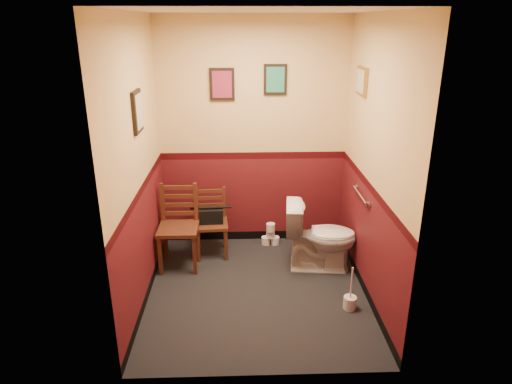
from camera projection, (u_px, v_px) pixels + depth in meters
The scene contains 17 objects.
floor at pixel (257, 291), 4.72m from camera, with size 2.20×2.40×0.00m, color black.
ceiling at pixel (257, 10), 3.77m from camera, with size 2.20×2.40×0.00m, color silver.
wall_back at pixel (253, 136), 5.36m from camera, with size 2.20×2.70×0.00m, color #521217.
wall_front at pixel (263, 219), 3.12m from camera, with size 2.20×2.70×0.00m, color #521217.
wall_left at pixel (138, 168), 4.21m from camera, with size 2.40×2.70×0.00m, color #521217.
wall_right at pixel (374, 165), 4.28m from camera, with size 2.40×2.70×0.00m, color #521217.
grab_bar at pixel (361, 195), 4.65m from camera, with size 0.05×0.56×0.06m.
framed_print_back_a at pixel (222, 84), 5.12m from camera, with size 0.28×0.04×0.36m.
framed_print_back_b at pixel (275, 80), 5.12m from camera, with size 0.26×0.04×0.34m.
framed_print_left at pixel (138, 112), 4.12m from camera, with size 0.04×0.30×0.38m.
framed_print_right at pixel (362, 81), 4.59m from camera, with size 0.04×0.34×0.28m.
toilet at pixel (320, 237), 5.03m from camera, with size 0.44×0.79×0.77m, color white.
toilet_brush at pixel (350, 302), 4.41m from camera, with size 0.13×0.13×0.45m.
chair_left at pixel (179, 227), 5.08m from camera, with size 0.44×0.44×0.93m.
chair_right at pixel (212, 223), 5.35m from camera, with size 0.40×0.40×0.79m.
handbag at pixel (211, 216), 5.28m from camera, with size 0.28×0.15×0.20m.
tp_stack at pixel (271, 236), 5.65m from camera, with size 0.22×0.14×0.29m.
Camera 1 is at (-0.15, -4.05, 2.62)m, focal length 32.00 mm.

